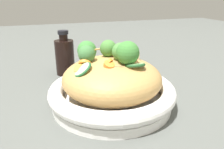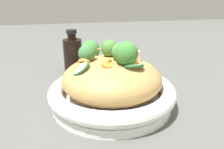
{
  "view_description": "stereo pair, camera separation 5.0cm",
  "coord_description": "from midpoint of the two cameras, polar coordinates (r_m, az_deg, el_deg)",
  "views": [
    {
      "loc": [
        0.15,
        0.45,
        0.25
      ],
      "look_at": [
        0.0,
        0.0,
        0.08
      ],
      "focal_mm": 35.57,
      "sensor_mm": 36.0,
      "label": 1
    },
    {
      "loc": [
        0.1,
        0.46,
        0.25
      ],
      "look_at": [
        0.0,
        0.0,
        0.08
      ],
      "focal_mm": 35.57,
      "sensor_mm": 36.0,
      "label": 2
    }
  ],
  "objects": [
    {
      "name": "ground_plane",
      "position": [
        0.54,
        2.72,
        -7.74
      ],
      "size": [
        3.0,
        3.0,
        0.0
      ],
      "primitive_type": "plane",
      "color": "#525551"
    },
    {
      "name": "serving_bowl",
      "position": [
        0.52,
        2.77,
        -5.06
      ],
      "size": [
        0.29,
        0.29,
        0.05
      ],
      "color": "white",
      "rests_on": "ground_plane"
    },
    {
      "name": "noodle_heap",
      "position": [
        0.51,
        2.83,
        -1.02
      ],
      "size": [
        0.23,
        0.23,
        0.1
      ],
      "color": "tan",
      "rests_on": "serving_bowl"
    },
    {
      "name": "broccoli_florets",
      "position": [
        0.5,
        1.43,
        5.81
      ],
      "size": [
        0.14,
        0.19,
        0.08
      ],
      "color": "#A3B877",
      "rests_on": "serving_bowl"
    },
    {
      "name": "carrot_coins",
      "position": [
        0.48,
        1.16,
        3.14
      ],
      "size": [
        0.15,
        0.08,
        0.03
      ],
      "color": "orange",
      "rests_on": "serving_bowl"
    },
    {
      "name": "zucchini_slices",
      "position": [
        0.5,
        4.78,
        3.42
      ],
      "size": [
        0.17,
        0.15,
        0.03
      ],
      "color": "beige",
      "rests_on": "serving_bowl"
    },
    {
      "name": "chicken_chunks",
      "position": [
        0.51,
        3.59,
        4.75
      ],
      "size": [
        0.14,
        0.06,
        0.03
      ],
      "color": "beige",
      "rests_on": "serving_bowl"
    },
    {
      "name": "soy_sauce_bottle",
      "position": [
        0.73,
        -8.08,
        4.98
      ],
      "size": [
        0.06,
        0.06,
        0.14
      ],
      "color": "black",
      "rests_on": "ground_plane"
    }
  ]
}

